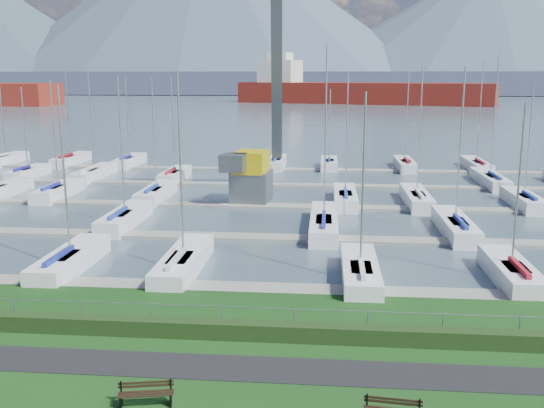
# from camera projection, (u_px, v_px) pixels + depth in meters

# --- Properties ---
(path) EXTENTS (160.00, 2.00, 0.04)m
(path) POSITION_uv_depth(u_px,v_px,m) (235.00, 368.00, 22.32)
(path) COLOR black
(path) RESTS_ON grass
(water) EXTENTS (800.00, 540.00, 0.20)m
(water) POSITION_uv_depth(u_px,v_px,m) (320.00, 99.00, 278.50)
(water) COLOR #435762
(hedge) EXTENTS (80.00, 0.70, 0.70)m
(hedge) POSITION_uv_depth(u_px,v_px,m) (245.00, 330.00, 24.78)
(hedge) COLOR #1C3212
(hedge) RESTS_ON grass
(fence) EXTENTS (80.00, 0.04, 0.04)m
(fence) POSITION_uv_depth(u_px,v_px,m) (246.00, 307.00, 24.99)
(fence) COLOR gray
(fence) RESTS_ON grass
(foothill) EXTENTS (900.00, 80.00, 12.00)m
(foothill) POSITION_uv_depth(u_px,v_px,m) (322.00, 82.00, 345.32)
(foothill) COLOR #424961
(foothill) RESTS_ON water
(mountains) EXTENTS (1190.00, 360.00, 115.00)m
(mountains) POSITION_uv_depth(u_px,v_px,m) (335.00, 20.00, 408.80)
(mountains) COLOR #434D62
(mountains) RESTS_ON water
(docks) EXTENTS (90.00, 41.60, 0.25)m
(docks) POSITION_uv_depth(u_px,v_px,m) (287.00, 207.00, 50.61)
(docks) COLOR slate
(docks) RESTS_ON water
(bench_left) EXTENTS (1.85, 0.77, 0.85)m
(bench_left) POSITION_uv_depth(u_px,v_px,m) (146.00, 394.00, 19.74)
(bench_left) COLOR black
(bench_left) RESTS_ON grass
(crane) EXTENTS (5.02, 13.33, 22.35)m
(crane) POSITION_uv_depth(u_px,v_px,m) (258.00, 137.00, 52.42)
(crane) COLOR slate
(crane) RESTS_ON water
(cargo_ship_mid) EXTENTS (97.02, 45.43, 21.50)m
(cargo_ship_mid) POSITION_uv_depth(u_px,v_px,m) (352.00, 93.00, 230.10)
(cargo_ship_mid) COLOR maroon
(cargo_ship_mid) RESTS_ON water
(sailboat_fleet) EXTENTS (74.99, 49.35, 13.25)m
(sailboat_fleet) POSITION_uv_depth(u_px,v_px,m) (272.00, 136.00, 52.53)
(sailboat_fleet) COLOR navy
(sailboat_fleet) RESTS_ON water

